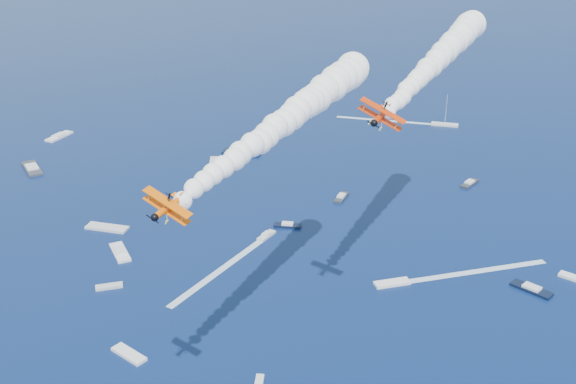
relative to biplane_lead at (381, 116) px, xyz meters
name	(u,v)px	position (x,y,z in m)	size (l,w,h in m)	color
biplane_lead	(381,116)	(0.00, 0.00, 0.00)	(7.58, 8.51, 5.12)	red
biplane_trail	(168,208)	(-41.80, -15.59, -2.31)	(6.57, 7.37, 4.44)	#FF6605
smoke_trail_lead	(436,61)	(24.56, 19.89, 2.42)	(51.10, 42.64, 11.49)	white
smoke_trail_trail	(283,122)	(-16.70, 3.61, 0.11)	(52.07, 41.41, 11.49)	white
spectator_boats	(158,222)	(-21.47, 82.63, -54.25)	(250.73, 178.01, 0.70)	silver
boat_wakes	(364,205)	(38.58, 69.54, -54.57)	(131.13, 128.14, 0.04)	white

